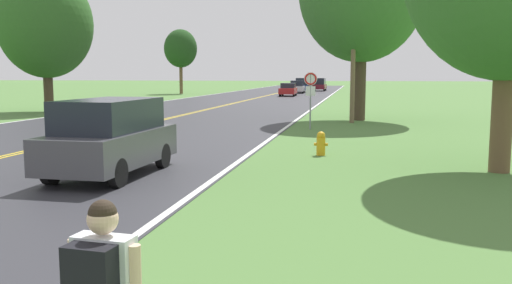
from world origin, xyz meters
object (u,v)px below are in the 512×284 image
object	(u,v)px
car_dark_grey_suv_approaching	(110,136)
car_maroon_van_distant	(320,84)
car_silver_hatchback_mid_far	(297,87)
tree_behind_sign	(45,24)
car_dark_blue_van_receding	(303,85)
traffic_sign	(311,86)
fire_hydrant	(321,143)
car_red_sedan_mid_near	(288,89)
tree_right_cluster	(181,49)

from	to	relation	value
car_dark_grey_suv_approaching	car_maroon_van_distant	world-z (taller)	car_maroon_van_distant
car_silver_hatchback_mid_far	tree_behind_sign	bearing A→B (deg)	-20.10
car_dark_blue_van_receding	car_dark_grey_suv_approaching	bearing A→B (deg)	0.56
traffic_sign	fire_hydrant	bearing A→B (deg)	-82.42
car_red_sedan_mid_near	car_silver_hatchback_mid_far	bearing A→B (deg)	178.48
car_maroon_van_distant	car_red_sedan_mid_near	bearing A→B (deg)	-5.23
fire_hydrant	tree_right_cluster	world-z (taller)	tree_right_cluster
traffic_sign	car_maroon_van_distant	size ratio (longest dim) A/B	0.58
car_red_sedan_mid_near	car_dark_blue_van_receding	size ratio (longest dim) A/B	0.94
car_red_sedan_mid_near	tree_right_cluster	bearing A→B (deg)	-110.68
car_red_sedan_mid_near	car_maroon_van_distant	distance (m)	19.89
tree_behind_sign	car_dark_grey_suv_approaching	bearing A→B (deg)	-55.07
tree_behind_sign	car_red_sedan_mid_near	xyz separation A→B (m)	(12.34, 28.74, -4.99)
tree_behind_sign	car_dark_blue_van_receding	world-z (taller)	tree_behind_sign
traffic_sign	car_silver_hatchback_mid_far	world-z (taller)	traffic_sign
tree_behind_sign	car_dark_blue_van_receding	xyz separation A→B (m)	(12.49, 43.12, -4.74)
fire_hydrant	car_dark_blue_van_receding	world-z (taller)	car_dark_blue_van_receding
tree_behind_sign	tree_right_cluster	xyz separation A→B (m)	(-2.15, 33.75, -0.04)
car_dark_grey_suv_approaching	car_dark_blue_van_receding	distance (m)	63.73
car_silver_hatchback_mid_far	car_dark_blue_van_receding	bearing A→B (deg)	176.11
tree_behind_sign	car_red_sedan_mid_near	bearing A→B (deg)	66.76
fire_hydrant	car_dark_grey_suv_approaching	world-z (taller)	car_dark_grey_suv_approaching
car_dark_grey_suv_approaching	tree_behind_sign	bearing A→B (deg)	-143.53
car_maroon_van_distant	tree_behind_sign	bearing A→B (deg)	-15.71
tree_right_cluster	car_red_sedan_mid_near	world-z (taller)	tree_right_cluster
car_silver_hatchback_mid_far	car_dark_blue_van_receding	xyz separation A→B (m)	(0.16, 5.12, 0.14)
traffic_sign	car_red_sedan_mid_near	distance (m)	37.44
tree_right_cluster	car_silver_hatchback_mid_far	distance (m)	15.85
car_dark_grey_suv_approaching	car_dark_blue_van_receding	size ratio (longest dim) A/B	0.97
tree_behind_sign	car_silver_hatchback_mid_far	bearing A→B (deg)	72.02
tree_behind_sign	car_maroon_van_distant	world-z (taller)	tree_behind_sign
traffic_sign	tree_right_cluster	size ratio (longest dim) A/B	0.32
tree_behind_sign	car_maroon_van_distant	size ratio (longest dim) A/B	2.06
fire_hydrant	car_maroon_van_distant	bearing A→B (deg)	94.24
traffic_sign	car_maroon_van_distant	distance (m)	56.86
car_dark_grey_suv_approaching	car_red_sedan_mid_near	distance (m)	49.36
fire_hydrant	car_silver_hatchback_mid_far	bearing A→B (deg)	97.29
fire_hydrant	car_silver_hatchback_mid_far	world-z (taller)	car_silver_hatchback_mid_far
fire_hydrant	tree_right_cluster	size ratio (longest dim) A/B	0.09
car_dark_grey_suv_approaching	car_maroon_van_distant	xyz separation A→B (m)	(0.09, 69.09, -0.00)
fire_hydrant	tree_behind_sign	distance (m)	25.71
car_maroon_van_distant	car_dark_grey_suv_approaching	bearing A→B (deg)	0.82
fire_hydrant	car_dark_blue_van_receding	size ratio (longest dim) A/B	0.17
traffic_sign	tree_right_cluster	bearing A→B (deg)	115.87
traffic_sign	tree_behind_sign	world-z (taller)	tree_behind_sign
car_dark_grey_suv_approaching	car_red_sedan_mid_near	bearing A→B (deg)	-176.10
tree_behind_sign	car_maroon_van_distant	distance (m)	50.85
traffic_sign	car_dark_grey_suv_approaching	distance (m)	12.98
fire_hydrant	car_red_sedan_mid_near	world-z (taller)	car_red_sedan_mid_near
traffic_sign	car_red_sedan_mid_near	world-z (taller)	traffic_sign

